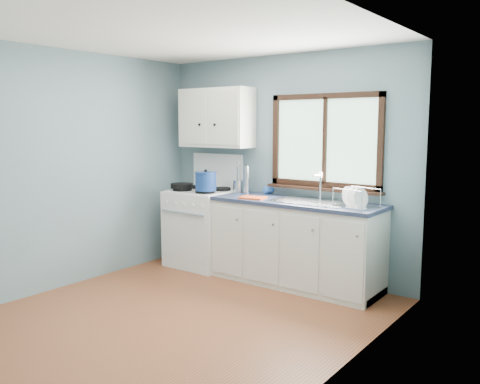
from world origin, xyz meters
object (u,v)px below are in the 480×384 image
Objects in this scene: base_cabinets at (296,247)px; skillet at (182,186)px; dish_rack at (356,202)px; thermos at (246,180)px; sink at (311,208)px; stockpot at (206,181)px; utensil_crock at (238,186)px; gas_range at (203,226)px.

skillet is at bearing -173.42° from base_cabinets.
base_cabinets is 4.12× the size of dish_rack.
thermos is (0.74, 0.30, 0.10)m from skillet.
stockpot is at bearing -171.92° from sink.
stockpot is at bearing -170.61° from base_cabinets.
stockpot is 0.40m from utensil_crock.
thermos reaches higher than base_cabinets.
utensil_crock is at bearing 179.70° from thermos.
sink is (1.49, 0.02, 0.37)m from gas_range.
dish_rack reaches higher than skillet.
utensil_crock is (-0.87, 0.13, 0.59)m from base_cabinets.
utensil_crock is at bearing -169.49° from dish_rack.
gas_range is 1.62× the size of sink.
sink is at bearing 0.67° from skillet.
base_cabinets is 0.89m from dish_rack.
utensil_crock reaches higher than skillet.
gas_range is at bearing -161.18° from utensil_crock.
gas_range is at bearing -165.15° from thermos.
dish_rack is (0.51, -0.03, 0.11)m from sink.
base_cabinets is 1.06m from utensil_crock.
dish_rack is (1.79, 0.15, -0.10)m from stockpot.
skillet is at bearing 178.40° from stockpot.
gas_range is at bearing -179.18° from base_cabinets.
stockpot is 0.71× the size of dish_rack.
dish_rack is (1.44, -0.16, -0.11)m from thermos.
base_cabinets is at bearing -8.44° from utensil_crock.
sink reaches higher than dish_rack.
base_cabinets is (1.31, 0.02, -0.08)m from gas_range.
base_cabinets is 1.02m from thermos.
gas_range is at bearing -163.96° from dish_rack.
sink is at bearing 0.71° from gas_range.
base_cabinets is at bearing 0.82° from gas_range.
utensil_crock is at bearing 20.61° from skillet.
dish_rack is at bearing -5.93° from utensil_crock.
stockpot reaches higher than dish_rack.
skillet is (-0.19, -0.15, 0.49)m from gas_range.
sink is 1.69m from skillet.
sink is 2.57× the size of thermos.
sink is at bearing -167.18° from dish_rack.
sink is at bearing 8.08° from stockpot.
utensil_crock is 1.57m from dish_rack.
base_cabinets is at bearing -9.73° from thermos.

